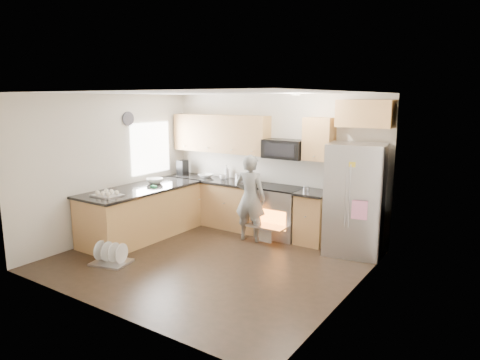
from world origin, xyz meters
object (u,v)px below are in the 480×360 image
Objects in this scene: stove_range at (281,201)px; person at (250,198)px; refrigerator at (355,200)px; dish_rack at (111,258)px.

stove_range is 0.61m from person.
person is at bearing -178.15° from refrigerator.
dish_rack is at bearing -120.18° from stove_range.
stove_range reaches higher than dish_rack.
stove_range is 3.11m from dish_rack.
stove_range is 1.44m from refrigerator.
refrigerator reaches higher than person.
refrigerator is (1.42, -0.12, 0.23)m from stove_range.
refrigerator reaches higher than stove_range.
refrigerator is at bearing -178.01° from person.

